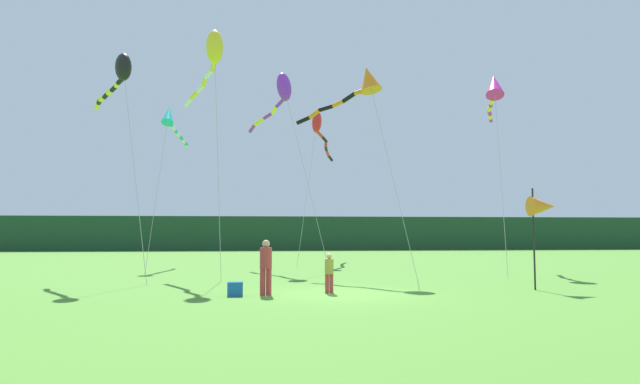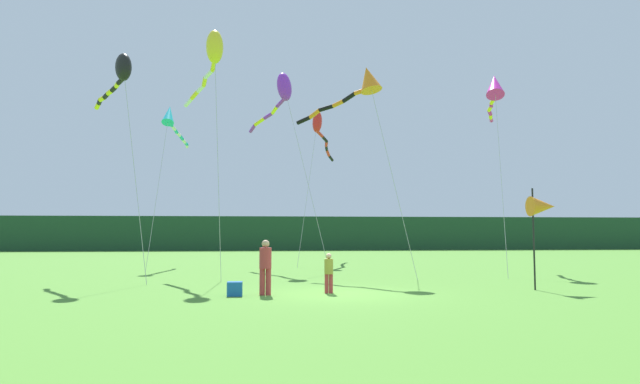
% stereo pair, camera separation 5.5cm
% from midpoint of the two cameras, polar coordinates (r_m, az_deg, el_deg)
% --- Properties ---
extents(ground_plane, '(120.00, 120.00, 0.00)m').
position_cam_midpoint_polar(ground_plane, '(17.81, 2.02, -10.57)').
color(ground_plane, '#4C842D').
extents(distant_treeline, '(108.00, 2.73, 3.79)m').
position_cam_midpoint_polar(distant_treeline, '(62.57, -3.87, -4.32)').
color(distant_treeline, '#1E4228').
rests_on(distant_treeline, ground).
extents(person_adult, '(0.38, 0.38, 1.73)m').
position_cam_midpoint_polar(person_adult, '(17.50, -5.75, -7.49)').
color(person_adult, '#B23338').
rests_on(person_adult, ground).
extents(person_child, '(0.28, 0.28, 1.29)m').
position_cam_midpoint_polar(person_child, '(17.97, 0.87, -8.21)').
color(person_child, '#B23338').
rests_on(person_child, ground).
extents(cooler_box, '(0.47, 0.42, 0.44)m').
position_cam_midpoint_polar(cooler_box, '(17.45, -8.91, -9.93)').
color(cooler_box, '#1959B2').
rests_on(cooler_box, ground).
extents(banner_flag_pole, '(0.90, 0.70, 3.50)m').
position_cam_midpoint_polar(banner_flag_pole, '(20.50, 22.06, -1.49)').
color(banner_flag_pole, black).
rests_on(banner_flag_pole, ground).
extents(kite_red, '(3.49, 10.83, 10.11)m').
position_cam_midpoint_polar(kite_red, '(37.09, -0.12, 6.58)').
color(kite_red, '#B2B2B2').
rests_on(kite_red, ground).
extents(kite_cyan, '(1.07, 8.84, 9.60)m').
position_cam_midpoint_polar(kite_cyan, '(33.89, -15.32, 7.31)').
color(kite_cyan, '#B2B2B2').
rests_on(kite_cyan, ground).
extents(kite_yellow, '(2.41, 5.54, 11.02)m').
position_cam_midpoint_polar(kite_yellow, '(25.79, -11.19, 13.98)').
color(kite_yellow, '#B2B2B2').
rests_on(kite_yellow, ground).
extents(kite_black, '(3.55, 4.89, 9.66)m').
position_cam_midpoint_polar(kite_black, '(25.41, -20.09, 11.66)').
color(kite_black, '#B2B2B2').
rests_on(kite_black, ground).
extents(kite_magenta, '(3.07, 8.15, 10.68)m').
position_cam_midpoint_polar(kite_magenta, '(31.33, 17.61, 10.30)').
color(kite_magenta, '#B2B2B2').
rests_on(kite_magenta, ground).
extents(kite_orange, '(4.81, 4.74, 9.61)m').
position_cam_midpoint_polar(kite_orange, '(25.54, 4.48, 11.25)').
color(kite_orange, '#B2B2B2').
rests_on(kite_orange, ground).
extents(kite_purple, '(4.12, 7.88, 11.02)m').
position_cam_midpoint_polar(kite_purple, '(31.36, -4.10, 10.38)').
color(kite_purple, '#B2B2B2').
rests_on(kite_purple, ground).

